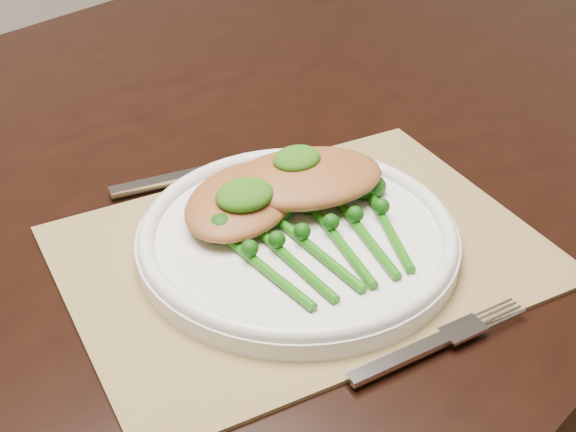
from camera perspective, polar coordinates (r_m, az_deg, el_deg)
placemat at (r=0.70m, az=1.06°, el=-2.66°), size 0.45×0.36×0.00m
dinner_plate at (r=0.69m, az=0.70°, el=-1.45°), size 0.28×0.28×0.03m
knife at (r=0.80m, az=-7.21°, el=2.88°), size 0.19×0.06×0.01m
fork at (r=0.62m, az=11.42°, el=-8.36°), size 0.16×0.04×0.00m
chicken_fillet_left at (r=0.71m, az=-3.35°, el=1.13°), size 0.16×0.14×0.03m
chicken_fillet_right at (r=0.73m, az=1.30°, el=2.74°), size 0.17×0.14×0.03m
pesto_dollop_left at (r=0.69m, az=-3.11°, el=1.51°), size 0.05×0.04×0.02m
pesto_dollop_right at (r=0.73m, az=0.63°, el=4.09°), size 0.05×0.04×0.02m
broccolini_bundle at (r=0.67m, az=2.84°, el=-2.16°), size 0.17×0.18×0.04m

